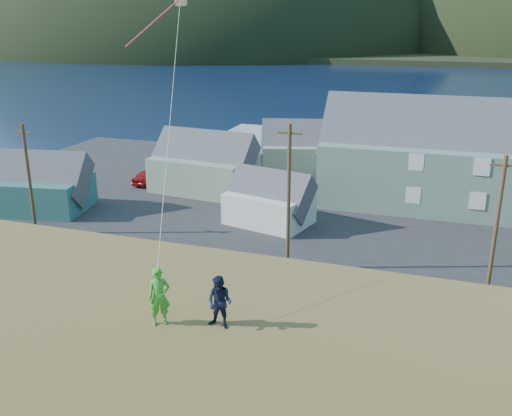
{
  "coord_description": "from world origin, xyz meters",
  "views": [
    {
      "loc": [
        9.91,
        -32.16,
        16.11
      ],
      "look_at": [
        3.0,
        -11.63,
        8.8
      ],
      "focal_mm": 40.0,
      "sensor_mm": 36.0,
      "label": 1
    }
  ],
  "objects": [
    {
      "name": "ground",
      "position": [
        0.0,
        0.0,
        0.0
      ],
      "size": [
        900.0,
        900.0,
        0.0
      ],
      "primitive_type": "plane",
      "color": "#0A1638",
      "rests_on": "ground"
    },
    {
      "name": "grass_strip",
      "position": [
        0.0,
        -2.0,
        0.05
      ],
      "size": [
        110.0,
        8.0,
        0.1
      ],
      "primitive_type": "cube",
      "color": "#4C3D19",
      "rests_on": "ground"
    },
    {
      "name": "waterfront_lot",
      "position": [
        0.0,
        17.0,
        0.06
      ],
      "size": [
        72.0,
        36.0,
        0.12
      ],
      "primitive_type": "cube",
      "color": "#28282B",
      "rests_on": "ground"
    },
    {
      "name": "wharf",
      "position": [
        -6.0,
        40.0,
        0.45
      ],
      "size": [
        26.0,
        14.0,
        0.9
      ],
      "primitive_type": "cube",
      "color": "gray",
      "rests_on": "ground"
    },
    {
      "name": "far_shore",
      "position": [
        0.0,
        330.0,
        1.0
      ],
      "size": [
        900.0,
        320.0,
        2.0
      ],
      "primitive_type": "cube",
      "color": "black",
      "rests_on": "ground"
    },
    {
      "name": "far_hills",
      "position": [
        35.59,
        279.38,
        2.0
      ],
      "size": [
        760.0,
        265.0,
        143.0
      ],
      "color": "black",
      "rests_on": "ground"
    },
    {
      "name": "shed_teal",
      "position": [
        -22.6,
        6.53,
        2.36
      ],
      "size": [
        8.82,
        6.83,
        6.29
      ],
      "rotation": [
        0.0,
        0.0,
        0.17
      ],
      "color": "#2A6357",
      "rests_on": "waterfront_lot"
    },
    {
      "name": "shed_palegreen_near",
      "position": [
        -11.67,
        16.4,
        2.66
      ],
      "size": [
        10.26,
        7.04,
        7.06
      ],
      "rotation": [
        0.0,
        0.0,
        -0.1
      ],
      "color": "slate",
      "rests_on": "waterfront_lot"
    },
    {
      "name": "shed_white",
      "position": [
        -2.99,
        9.48,
        2.1
      ],
      "size": [
        7.68,
        5.98,
        5.41
      ],
      "rotation": [
        0.0,
        0.0,
        -0.24
      ],
      "color": "silver",
      "rests_on": "waterfront_lot"
    },
    {
      "name": "shed_palegreen_far",
      "position": [
        -3.69,
        26.31,
        2.65
      ],
      "size": [
        11.41,
        8.25,
        6.91
      ],
      "rotation": [
        0.0,
        0.0,
        0.26
      ],
      "color": "gray",
      "rests_on": "waterfront_lot"
    },
    {
      "name": "utility_poles",
      "position": [
        -1.6,
        1.5,
        4.63
      ],
      "size": [
        32.89,
        0.24,
        9.72
      ],
      "color": "#47331E",
      "rests_on": "waterfront_lot"
    },
    {
      "name": "parked_cars",
      "position": [
        -7.04,
        20.12,
        0.83
      ],
      "size": [
        23.29,
        12.12,
        1.53
      ],
      "color": "silver",
      "rests_on": "waterfront_lot"
    },
    {
      "name": "kite_flyer_green",
      "position": [
        2.25,
        -18.53,
        8.11
      ],
      "size": [
        0.8,
        0.74,
        1.83
      ],
      "primitive_type": "imported",
      "rotation": [
        0.0,
        0.0,
        0.61
      ],
      "color": "green",
      "rests_on": "hillside"
    },
    {
      "name": "kite_flyer_navy",
      "position": [
        4.05,
        -18.13,
        8.03
      ],
      "size": [
        0.86,
        0.7,
        1.66
      ],
      "primitive_type": "imported",
      "rotation": [
        0.0,
        0.0,
        -0.09
      ],
      "color": "black",
      "rests_on": "hillside"
    },
    {
      "name": "kite_rig",
      "position": [
        -0.95,
        -10.04,
        16.5
      ],
      "size": [
        2.22,
        4.68,
        12.21
      ],
      "color": "beige",
      "rests_on": "ground"
    }
  ]
}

